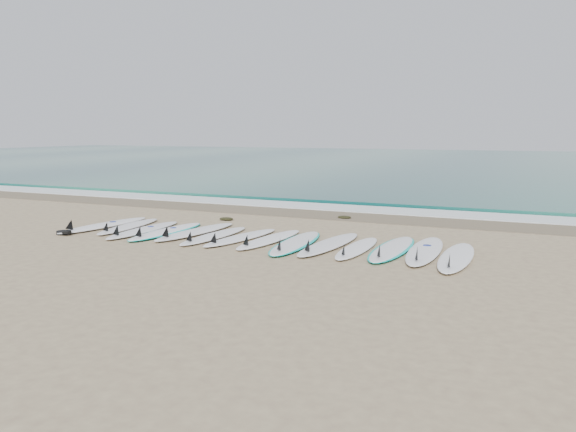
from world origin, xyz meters
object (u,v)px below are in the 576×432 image
at_px(surfboard_0, 102,225).
at_px(surfboard_7, 268,239).
at_px(surfboard_13, 456,257).
at_px(leash_coil, 64,232).

bearing_deg(surfboard_0, surfboard_7, 6.08).
bearing_deg(surfboard_0, surfboard_13, 4.90).
xyz_separation_m(surfboard_0, surfboard_7, (4.57, 0.03, -0.01)).
xyz_separation_m(surfboard_0, leash_coil, (-0.13, -1.10, -0.01)).
height_order(surfboard_0, leash_coil, surfboard_0).
relative_size(surfboard_0, surfboard_13, 1.02).
relative_size(surfboard_0, leash_coil, 6.20).
xyz_separation_m(surfboard_0, surfboard_13, (8.52, -0.13, -0.00)).
xyz_separation_m(surfboard_13, leash_coil, (-8.66, -0.97, -0.01)).
bearing_deg(leash_coil, surfboard_0, 83.11).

